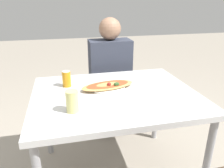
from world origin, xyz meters
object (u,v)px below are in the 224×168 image
object	(u,v)px
pizza_main	(108,86)
drink_glass	(72,101)
chair_far_seated	(108,87)
dining_table	(115,102)
soda_can	(67,79)
person_seated	(110,68)

from	to	relation	value
pizza_main	drink_glass	size ratio (longest dim) A/B	3.27
chair_far_seated	pizza_main	distance (m)	0.78
dining_table	soda_can	size ratio (longest dim) A/B	9.59
person_seated	drink_glass	size ratio (longest dim) A/B	9.18
dining_table	soda_can	xyz separation A→B (m)	(-0.34, 0.21, 0.13)
dining_table	pizza_main	bearing A→B (deg)	107.93
soda_can	drink_glass	distance (m)	0.43
drink_glass	chair_far_seated	bearing A→B (deg)	66.49
pizza_main	soda_can	xyz separation A→B (m)	(-0.31, 0.11, 0.04)
pizza_main	soda_can	size ratio (longest dim) A/B	3.56
person_seated	pizza_main	bearing A→B (deg)	75.69
chair_far_seated	person_seated	size ratio (longest dim) A/B	0.67
chair_far_seated	drink_glass	world-z (taller)	drink_glass
dining_table	pizza_main	xyz separation A→B (m)	(-0.03, 0.10, 0.09)
person_seated	drink_glass	world-z (taller)	person_seated
drink_glass	pizza_main	bearing A→B (deg)	47.24
pizza_main	soda_can	distance (m)	0.33
dining_table	person_seated	bearing A→B (deg)	80.25
dining_table	person_seated	xyz separation A→B (m)	(0.12, 0.69, 0.04)
chair_far_seated	drink_glass	size ratio (longest dim) A/B	6.19
chair_far_seated	drink_glass	distance (m)	1.16
dining_table	chair_far_seated	world-z (taller)	chair_far_seated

